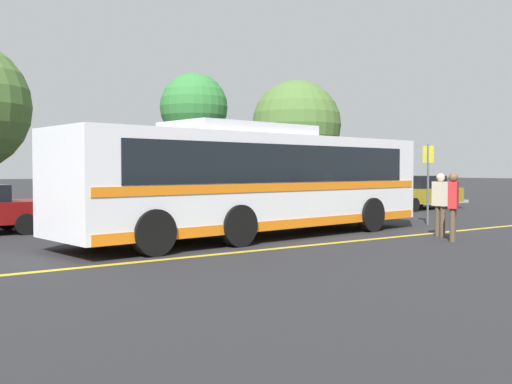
# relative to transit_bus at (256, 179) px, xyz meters

# --- Properties ---
(ground_plane) EXTENTS (220.00, 220.00, 0.00)m
(ground_plane) POSITION_rel_transit_bus_xyz_m (-1.22, 0.46, -1.56)
(ground_plane) COLOR #262628
(lane_strip_0) EXTENTS (31.14, 0.20, 0.01)m
(lane_strip_0) POSITION_rel_transit_bus_xyz_m (0.01, -2.20, -1.56)
(lane_strip_0) COLOR gold
(lane_strip_0) RESTS_ON ground_plane
(curb_strip) EXTENTS (39.14, 0.36, 0.15)m
(curb_strip) POSITION_rel_transit_bus_xyz_m (0.01, 7.09, -1.49)
(curb_strip) COLOR #99999E
(curb_strip) RESTS_ON ground_plane
(transit_bus) EXTENTS (11.64, 3.77, 3.02)m
(transit_bus) POSITION_rel_transit_bus_xyz_m (0.00, 0.00, 0.00)
(transit_bus) COLOR silver
(transit_bus) RESTS_ON ground_plane
(parked_car_2) EXTENTS (4.03, 1.86, 1.40)m
(parked_car_2) POSITION_rel_transit_bus_xyz_m (-0.33, 4.95, -0.86)
(parked_car_2) COLOR #4C3823
(parked_car_2) RESTS_ON ground_plane
(parked_car_3) EXTENTS (4.43, 2.24, 1.56)m
(parked_car_3) POSITION_rel_transit_bus_xyz_m (6.29, 5.33, -0.78)
(parked_car_3) COLOR #335B33
(parked_car_3) RESTS_ON ground_plane
(parked_car_4) EXTENTS (4.97, 2.28, 1.55)m
(parked_car_4) POSITION_rel_transit_bus_xyz_m (12.79, 4.97, -0.79)
(parked_car_4) COLOR olive
(parked_car_4) RESTS_ON ground_plane
(pedestrian_0) EXTENTS (0.25, 0.43, 1.73)m
(pedestrian_0) POSITION_rel_transit_bus_xyz_m (4.16, -2.83, -0.58)
(pedestrian_0) COLOR brown
(pedestrian_0) RESTS_ON ground_plane
(pedestrian_1) EXTENTS (0.47, 0.39, 1.75)m
(pedestrian_1) POSITION_rel_transit_bus_xyz_m (3.47, -3.74, -0.57)
(pedestrian_1) COLOR brown
(pedestrian_1) RESTS_ON ground_plane
(bus_stop_sign) EXTENTS (0.07, 0.40, 2.66)m
(bus_stop_sign) POSITION_rel_transit_bus_xyz_m (6.72, -0.41, 0.11)
(bus_stop_sign) COLOR #59595E
(bus_stop_sign) RESTS_ON ground_plane
(tree_1) EXTENTS (4.67, 4.67, 6.52)m
(tree_1) POSITION_rel_transit_bus_xyz_m (10.78, 11.29, 2.61)
(tree_1) COLOR #513823
(tree_1) RESTS_ON ground_plane
(tree_2) EXTENTS (2.91, 2.91, 5.98)m
(tree_2) POSITION_rel_transit_bus_xyz_m (3.53, 9.45, 2.93)
(tree_2) COLOR #513823
(tree_2) RESTS_ON ground_plane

